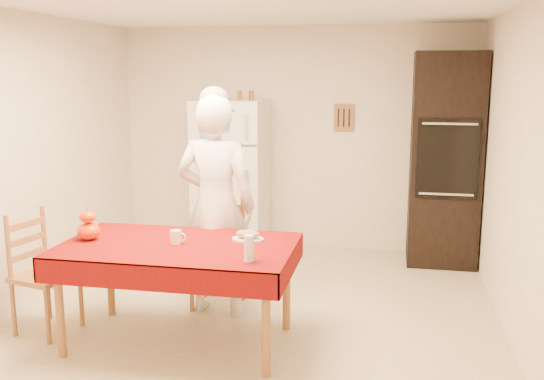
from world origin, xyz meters
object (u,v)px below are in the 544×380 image
(refrigerator, at_px, (232,177))
(dining_table, at_px, (178,253))
(coffee_mug, at_px, (176,237))
(wine_glass, at_px, (249,248))
(seated_woman, at_px, (216,206))
(chair_left, at_px, (39,268))
(pumpkin_lower, at_px, (88,231))
(chair_far, at_px, (220,247))
(bread_plate, at_px, (248,239))
(oven_cabinet, at_px, (445,160))

(refrigerator, bearing_deg, dining_table, -84.48)
(coffee_mug, height_order, wine_glass, wine_glass)
(refrigerator, bearing_deg, seated_woman, -79.11)
(chair_left, bearing_deg, coffee_mug, -76.93)
(seated_woman, relative_size, pumpkin_lower, 10.65)
(chair_left, height_order, wine_glass, chair_left)
(chair_far, height_order, wine_glass, chair_far)
(coffee_mug, bearing_deg, seated_woman, 79.22)
(bread_plate, bearing_deg, wine_glass, -75.59)
(chair_far, bearing_deg, chair_left, -144.97)
(chair_far, height_order, bread_plate, chair_far)
(dining_table, height_order, pumpkin_lower, pumpkin_lower)
(seated_woman, distance_m, coffee_mug, 0.65)
(wine_glass, bearing_deg, bread_plate, 104.41)
(oven_cabinet, relative_size, chair_left, 2.32)
(coffee_mug, xyz_separation_m, wine_glass, (0.62, -0.30, 0.04))
(refrigerator, xyz_separation_m, coffee_mug, (0.21, -2.36, -0.04))
(oven_cabinet, xyz_separation_m, dining_table, (-2.05, -2.42, -0.41))
(wine_glass, bearing_deg, dining_table, 154.55)
(dining_table, bearing_deg, chair_far, 84.56)
(oven_cabinet, relative_size, seated_woman, 1.21)
(wine_glass, bearing_deg, coffee_mug, 154.24)
(pumpkin_lower, bearing_deg, oven_cabinet, 41.57)
(oven_cabinet, height_order, chair_left, oven_cabinet)
(pumpkin_lower, bearing_deg, chair_left, 177.83)
(oven_cabinet, distance_m, chair_left, 4.04)
(seated_woman, height_order, bread_plate, seated_woman)
(chair_far, xyz_separation_m, seated_woman, (0.03, -0.18, 0.41))
(seated_woman, distance_m, wine_glass, 1.06)
(seated_woman, bearing_deg, bread_plate, 133.83)
(pumpkin_lower, bearing_deg, refrigerator, 79.02)
(chair_far, bearing_deg, wine_glass, -63.29)
(oven_cabinet, bearing_deg, seated_woman, -137.51)
(chair_left, distance_m, seated_woman, 1.45)
(chair_far, bearing_deg, oven_cabinet, 40.35)
(chair_left, distance_m, bread_plate, 1.65)
(oven_cabinet, bearing_deg, refrigerator, -178.82)
(refrigerator, xyz_separation_m, wine_glass, (0.83, -2.66, -0.00))
(chair_far, xyz_separation_m, pumpkin_lower, (-0.77, -0.83, 0.32))
(chair_left, bearing_deg, pumpkin_lower, -79.38)
(refrigerator, relative_size, pumpkin_lower, 9.92)
(oven_cabinet, height_order, chair_far, oven_cabinet)
(coffee_mug, distance_m, pumpkin_lower, 0.68)
(chair_far, height_order, chair_left, same)
(dining_table, height_order, chair_far, chair_far)
(seated_woman, relative_size, bread_plate, 7.61)
(dining_table, height_order, bread_plate, bread_plate)
(chair_far, bearing_deg, pumpkin_lower, -131.65)
(dining_table, distance_m, seated_woman, 0.68)
(coffee_mug, relative_size, pumpkin_lower, 0.58)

